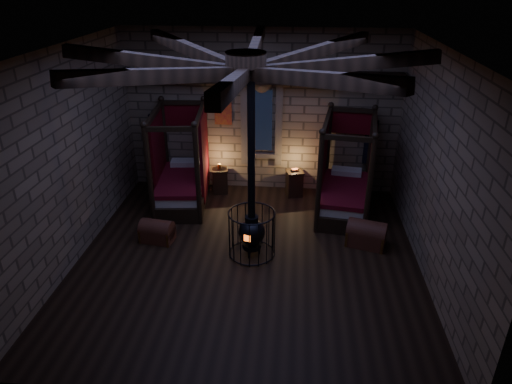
# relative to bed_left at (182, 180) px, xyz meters

# --- Properties ---
(room) EXTENTS (7.02, 7.02, 4.29)m
(room) POSITION_rel_bed_left_xyz_m (1.94, -2.36, 3.15)
(room) COLOR black
(room) RESTS_ON ground
(bed_left) EXTENTS (1.44, 2.40, 2.39)m
(bed_left) POSITION_rel_bed_left_xyz_m (0.00, 0.00, 0.00)
(bed_left) COLOR black
(bed_left) RESTS_ON ground
(bed_right) EXTENTS (1.48, 2.39, 2.35)m
(bed_right) POSITION_rel_bed_left_xyz_m (4.07, -0.16, -0.01)
(bed_right) COLOR black
(bed_right) RESTS_ON ground
(trunk_left) EXTENTS (0.76, 0.55, 0.52)m
(trunk_left) POSITION_rel_bed_left_xyz_m (-0.12, -1.95, -0.36)
(trunk_left) COLOR #562A1B
(trunk_left) RESTS_ON ground
(trunk_right) EXTENTS (0.92, 0.72, 0.60)m
(trunk_right) POSITION_rel_bed_left_xyz_m (4.44, -1.70, -0.33)
(trunk_right) COLOR #562A1B
(trunk_right) RESTS_ON ground
(nightstand_left) EXTENTS (0.51, 0.49, 0.83)m
(nightstand_left) POSITION_rel_bed_left_xyz_m (0.86, 0.60, -0.24)
(nightstand_left) COLOR black
(nightstand_left) RESTS_ON ground
(nightstand_right) EXTENTS (0.52, 0.51, 0.75)m
(nightstand_right) POSITION_rel_bed_left_xyz_m (2.85, 0.60, -0.24)
(nightstand_right) COLOR black
(nightstand_right) RESTS_ON ground
(stove) EXTENTS (0.98, 0.98, 4.05)m
(stove) POSITION_rel_bed_left_xyz_m (2.01, -2.29, 0.02)
(stove) COLOR black
(stove) RESTS_ON ground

